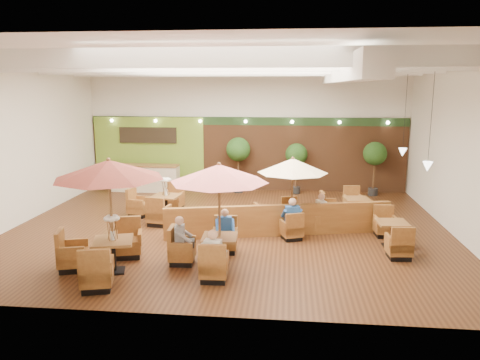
# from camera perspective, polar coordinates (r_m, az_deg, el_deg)

# --- Properties ---
(room) EXTENTS (14.04, 14.00, 5.52)m
(room) POSITION_cam_1_polar(r_m,az_deg,el_deg) (15.85, 0.09, 8.08)
(room) COLOR #381E0F
(room) RESTS_ON ground
(service_counter) EXTENTS (3.00, 0.75, 1.18)m
(service_counter) POSITION_cam_1_polar(r_m,az_deg,el_deg) (20.98, -11.53, 0.24)
(service_counter) COLOR beige
(service_counter) RESTS_ON ground
(booth_divider) EXTENTS (6.92, 1.81, 0.98)m
(booth_divider) POSITION_cam_1_polar(r_m,az_deg,el_deg) (14.47, 4.83, -4.90)
(booth_divider) COLOR brown
(booth_divider) RESTS_ON ground
(table_0) EXTENTS (2.80, 2.95, 2.87)m
(table_0) POSITION_cam_1_polar(r_m,az_deg,el_deg) (11.68, -15.88, -1.40)
(table_0) COLOR brown
(table_0) RESTS_ON ground
(table_1) EXTENTS (2.56, 2.64, 2.69)m
(table_1) POSITION_cam_1_polar(r_m,az_deg,el_deg) (11.70, -2.87, -1.46)
(table_1) COLOR brown
(table_1) RESTS_ON ground
(table_2) EXTENTS (2.48, 2.48, 2.39)m
(table_2) POSITION_cam_1_polar(r_m,az_deg,el_deg) (14.71, 6.41, -0.03)
(table_2) COLOR brown
(table_2) RESTS_ON ground
(table_3) EXTENTS (1.89, 2.76, 1.57)m
(table_3) POSITION_cam_1_polar(r_m,az_deg,el_deg) (16.71, -9.84, -2.93)
(table_3) COLOR brown
(table_3) RESTS_ON ground
(table_4) EXTENTS (0.90, 2.53, 0.94)m
(table_4) POSITION_cam_1_polar(r_m,az_deg,el_deg) (14.16, 17.99, -6.35)
(table_4) COLOR brown
(table_4) RESTS_ON ground
(table_5) EXTENTS (1.74, 2.54, 0.93)m
(table_5) POSITION_cam_1_polar(r_m,az_deg,el_deg) (16.75, 13.08, -3.43)
(table_5) COLOR brown
(table_5) RESTS_ON ground
(topiary_0) EXTENTS (1.03, 1.03, 2.40)m
(topiary_0) POSITION_cam_1_polar(r_m,az_deg,el_deg) (20.13, -0.21, 3.48)
(topiary_0) COLOR black
(topiary_0) RESTS_ON ground
(topiary_1) EXTENTS (0.94, 0.94, 2.17)m
(topiary_1) POSITION_cam_1_polar(r_m,az_deg,el_deg) (20.04, 6.89, 2.88)
(topiary_1) COLOR black
(topiary_1) RESTS_ON ground
(topiary_2) EXTENTS (0.98, 0.98, 2.27)m
(topiary_2) POSITION_cam_1_polar(r_m,az_deg,el_deg) (20.35, 16.12, 2.86)
(topiary_2) COLOR black
(topiary_2) RESTS_ON ground
(diner_0) EXTENTS (0.41, 0.35, 0.81)m
(diner_0) POSITION_cam_1_polar(r_m,az_deg,el_deg) (11.08, -3.25, -8.51)
(diner_0) COLOR white
(diner_0) RESTS_ON ground
(diner_1) EXTENTS (0.40, 0.35, 0.77)m
(diner_1) POSITION_cam_1_polar(r_m,az_deg,el_deg) (12.93, -1.85, -5.66)
(diner_1) COLOR #2658A6
(diner_1) RESTS_ON ground
(diner_2) EXTENTS (0.36, 0.42, 0.81)m
(diner_2) POSITION_cam_1_polar(r_m,az_deg,el_deg) (12.18, -7.11, -6.73)
(diner_2) COLOR gray
(diner_2) RESTS_ON ground
(diner_3) EXTENTS (0.45, 0.39, 0.84)m
(diner_3) POSITION_cam_1_polar(r_m,az_deg,el_deg) (14.06, 6.35, -4.22)
(diner_3) COLOR #2658A6
(diner_3) RESTS_ON ground
(diner_4) EXTENTS (0.40, 0.43, 0.79)m
(diner_4) POSITION_cam_1_polar(r_m,az_deg,el_deg) (14.94, 9.69, -3.46)
(diner_4) COLOR white
(diner_4) RESTS_ON ground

